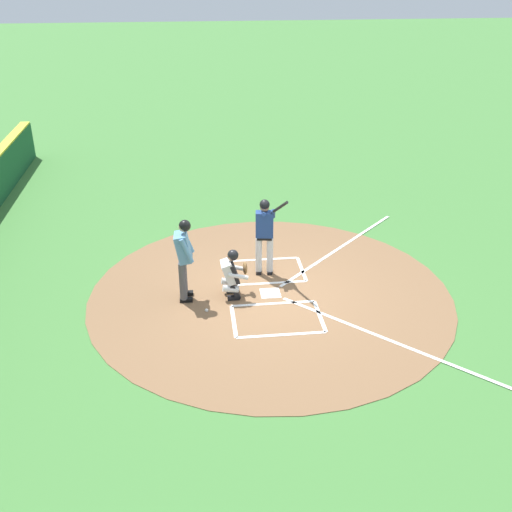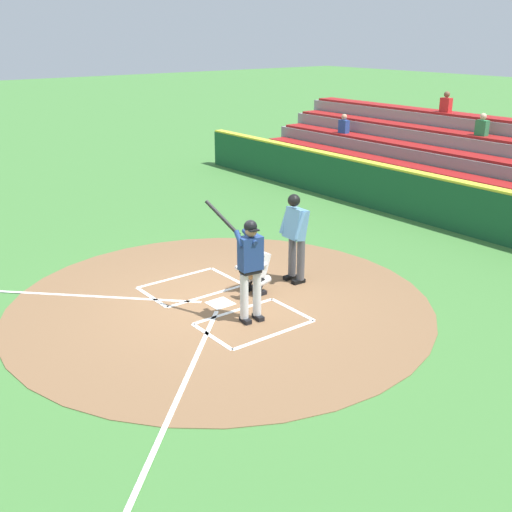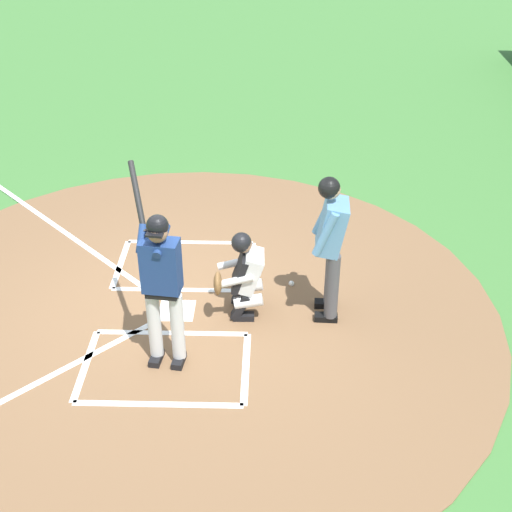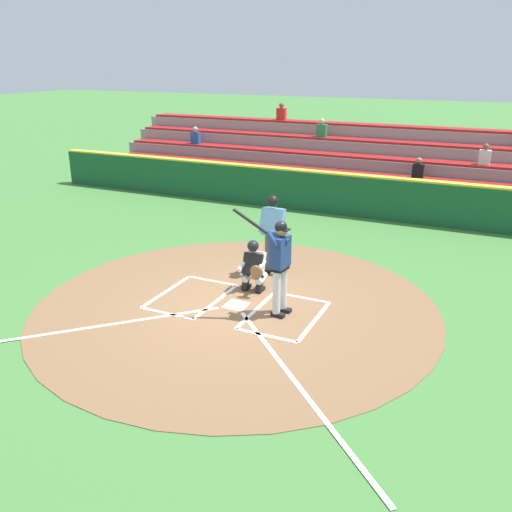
% 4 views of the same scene
% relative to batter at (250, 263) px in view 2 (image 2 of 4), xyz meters
% --- Properties ---
extents(ground_plane, '(120.00, 120.00, 0.00)m').
position_rel_batter_xyz_m(ground_plane, '(0.92, 0.01, -1.10)').
color(ground_plane, '#427A38').
extents(dirt_circle, '(8.00, 8.00, 0.01)m').
position_rel_batter_xyz_m(dirt_circle, '(0.92, 0.01, -1.09)').
color(dirt_circle, brown).
rests_on(dirt_circle, ground).
extents(home_plate_and_chalk, '(7.93, 4.91, 0.01)m').
position_rel_batter_xyz_m(home_plate_and_chalk, '(0.92, 0.89, -1.08)').
color(home_plate_and_chalk, white).
rests_on(home_plate_and_chalk, dirt_circle).
extents(batter, '(1.00, 0.62, 2.13)m').
position_rel_batter_xyz_m(batter, '(0.00, 0.00, 0.00)').
color(batter, silver).
rests_on(batter, ground).
extents(catcher, '(0.60, 0.60, 1.13)m').
position_rel_batter_xyz_m(catcher, '(0.92, -0.82, -0.51)').
color(catcher, black).
rests_on(catcher, ground).
extents(plate_umpire, '(0.59, 0.43, 1.86)m').
position_rel_batter_xyz_m(plate_umpire, '(0.92, -1.85, -0.02)').
color(plate_umpire, '#4C4C51').
rests_on(plate_umpire, ground).
extents(baseball, '(0.07, 0.07, 0.07)m').
position_rel_batter_xyz_m(baseball, '(1.52, -1.42, -1.06)').
color(baseball, white).
rests_on(baseball, ground).
extents(backstop_wall, '(22.00, 0.36, 1.31)m').
position_rel_batter_xyz_m(backstop_wall, '(0.92, -7.49, -0.45)').
color(backstop_wall, '#19512D').
rests_on(backstop_wall, ground).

